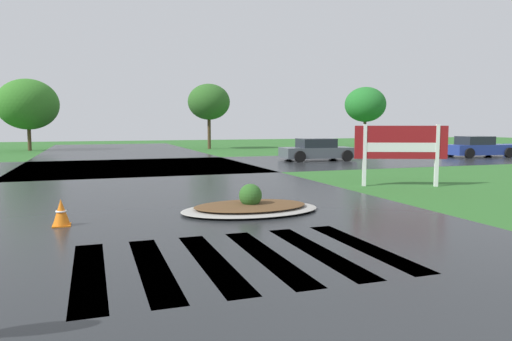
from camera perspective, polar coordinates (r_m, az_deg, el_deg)
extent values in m
cube|color=#232628|center=(12.84, -9.32, -3.93)|extent=(11.33, 80.00, 0.01)
cube|color=#232628|center=(24.44, -14.09, 0.49)|extent=(90.00, 10.20, 0.01)
cube|color=white|center=(7.28, -19.53, -11.59)|extent=(0.45, 3.36, 0.01)
cube|color=white|center=(7.32, -12.33, -11.28)|extent=(0.45, 3.36, 0.01)
cube|color=white|center=(7.47, -5.34, -10.82)|extent=(0.45, 3.36, 0.01)
cube|color=white|center=(7.73, 1.26, -10.24)|extent=(0.45, 3.36, 0.01)
cube|color=white|center=(8.08, 7.33, -9.59)|extent=(0.45, 3.36, 0.01)
cube|color=white|center=(8.51, 12.83, -8.90)|extent=(0.45, 3.36, 0.01)
cube|color=white|center=(17.15, 20.97, 1.70)|extent=(0.16, 0.16, 2.11)
cube|color=white|center=(16.55, 12.95, 1.80)|extent=(0.16, 0.16, 2.11)
cube|color=maroon|center=(16.79, 17.07, 3.27)|extent=(2.92, 1.24, 1.12)
cube|color=white|center=(16.79, 17.06, 2.69)|extent=(2.23, 0.97, 0.31)
ellipsoid|color=#9E9B93|center=(11.50, -0.67, -4.69)|extent=(3.39, 2.18, 0.12)
ellipsoid|color=brown|center=(11.48, -0.67, -4.25)|extent=(2.78, 1.78, 0.10)
sphere|color=#2D6023|center=(11.44, -0.68, -3.01)|extent=(0.56, 0.56, 0.56)
cube|color=navy|center=(33.68, 25.34, 2.31)|extent=(4.43, 2.13, 0.64)
cube|color=#1E232B|center=(33.41, 24.87, 3.31)|extent=(2.04, 1.70, 0.53)
cylinder|color=black|center=(35.31, 26.23, 2.12)|extent=(0.66, 0.28, 0.64)
cylinder|color=black|center=(33.95, 28.20, 1.92)|extent=(0.66, 0.28, 0.64)
cylinder|color=black|center=(33.51, 22.42, 2.12)|extent=(0.66, 0.28, 0.64)
cylinder|color=black|center=(32.07, 24.34, 1.91)|extent=(0.66, 0.28, 0.64)
cylinder|color=black|center=(38.13, 28.38, 2.24)|extent=(0.66, 0.28, 0.64)
cube|color=#4C545B|center=(27.80, 7.41, 2.17)|extent=(4.34, 2.21, 0.60)
cube|color=#1E232B|center=(27.74, 7.25, 3.31)|extent=(2.12, 1.81, 0.51)
cylinder|color=black|center=(29.25, 9.29, 2.02)|extent=(0.66, 0.27, 0.64)
cylinder|color=black|center=(27.49, 10.93, 1.77)|extent=(0.66, 0.27, 0.64)
cylinder|color=black|center=(28.23, 3.98, 1.95)|extent=(0.66, 0.27, 0.64)
cylinder|color=black|center=(26.39, 5.32, 1.69)|extent=(0.66, 0.27, 0.64)
cone|color=orange|center=(10.65, -22.43, -4.71)|extent=(0.37, 0.37, 0.57)
torus|color=white|center=(10.65, -22.44, -4.56)|extent=(0.23, 0.23, 0.04)
cube|color=orange|center=(10.70, -22.38, -6.13)|extent=(0.36, 0.36, 0.03)
cylinder|color=#4C3823|center=(41.90, -25.65, 3.56)|extent=(0.28, 0.28, 2.03)
ellipsoid|color=#337525|center=(41.91, -25.81, 7.20)|extent=(4.71, 4.71, 4.00)
cylinder|color=#4C3823|center=(40.79, -5.66, 4.55)|extent=(0.28, 0.28, 2.75)
ellipsoid|color=#2D6023|center=(40.83, -5.70, 8.24)|extent=(3.58, 3.58, 3.04)
cylinder|color=#4C3823|center=(46.27, 12.97, 4.47)|extent=(0.28, 0.28, 2.61)
ellipsoid|color=#24722A|center=(46.30, 13.04, 7.76)|extent=(3.86, 3.86, 3.28)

